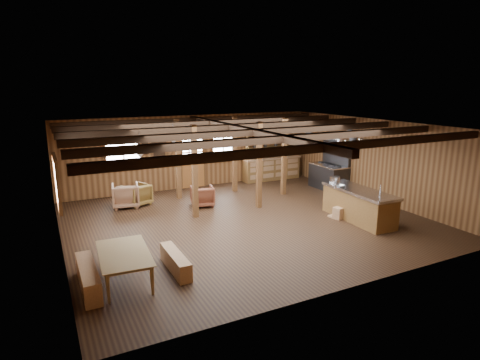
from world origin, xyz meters
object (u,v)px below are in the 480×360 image
at_px(kitchen_island, 359,205).
at_px(armchair_a, 137,195).
at_px(armchair_c, 126,195).
at_px(commercial_range, 330,172).
at_px(dining_table, 127,266).
at_px(armchair_b, 202,196).

distance_m(kitchen_island, armchair_a, 7.12).
height_order(armchair_a, armchair_c, armchair_c).
bearing_deg(armchair_c, commercial_range, -178.51).
distance_m(armchair_a, armchair_c, 0.37).
bearing_deg(dining_table, armchair_b, -34.84).
relative_size(armchair_a, armchair_c, 0.91).
height_order(kitchen_island, armchair_c, kitchen_island).
bearing_deg(armchair_a, armchair_b, 128.12).
relative_size(commercial_range, armchair_b, 2.70).
xyz_separation_m(kitchen_island, armchair_c, (-5.90, 4.44, -0.09)).
bearing_deg(armchair_b, kitchen_island, 148.55).
xyz_separation_m(commercial_range, armchair_a, (-7.17, 1.14, -0.29)).
relative_size(commercial_range, dining_table, 1.13).
xyz_separation_m(dining_table, armchair_a, (1.38, 5.22, 0.04)).
bearing_deg(dining_table, kitchen_island, -80.14).
bearing_deg(commercial_range, armchair_b, 179.38).
bearing_deg(armchair_c, armchair_a, -164.29).
bearing_deg(dining_table, commercial_range, -60.75).
bearing_deg(armchair_c, dining_table, 88.72).
distance_m(kitchen_island, dining_table, 6.96).
relative_size(kitchen_island, armchair_a, 3.25).
xyz_separation_m(armchair_b, armchair_c, (-2.29, 1.04, 0.06)).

